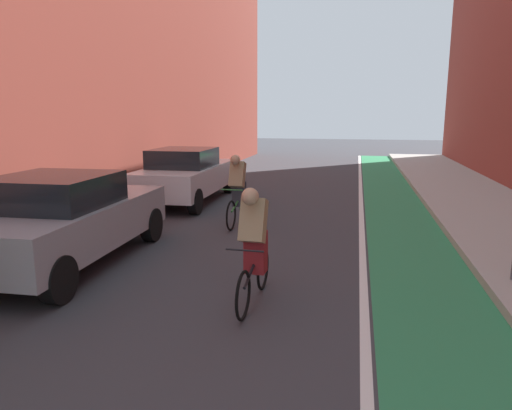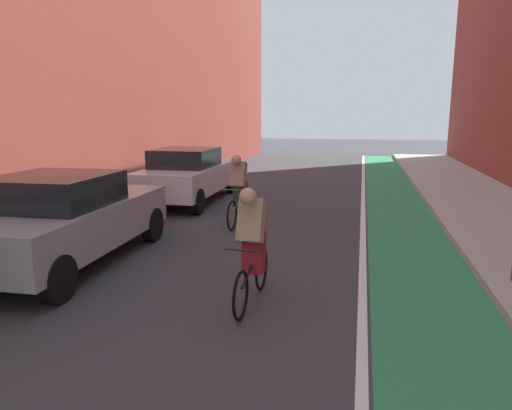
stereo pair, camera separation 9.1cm
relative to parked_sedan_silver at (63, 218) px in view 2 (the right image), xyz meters
name	(u,v)px [view 2 (the right image)]	position (x,y,z in m)	size (l,w,h in m)	color
ground_plane	(265,227)	(2.78, 3.24, -0.79)	(73.93, 73.93, 0.00)	#38383D
bike_lane_paint	(400,215)	(5.80, 5.24, -0.78)	(1.60, 33.60, 0.00)	#2D8451
lane_divider_stripe	(363,213)	(4.90, 5.24, -0.78)	(0.12, 33.60, 0.00)	white
sidewalk_right	(499,217)	(8.08, 5.24, -0.72)	(2.95, 33.60, 0.14)	#A8A59E
building_facade_left	(76,16)	(-2.85, 5.22, 4.29)	(4.15, 33.60, 10.15)	brown
parked_sedan_silver	(63,218)	(0.00, 0.00, 0.00)	(2.08, 4.33, 1.53)	#9EA0A8
parked_sedan_white	(188,174)	(0.00, 5.81, 0.00)	(1.91, 4.49, 1.53)	silver
cyclist_mid	(252,242)	(3.46, -0.93, 0.06)	(0.48, 1.67, 1.59)	black
cyclist_trailing	(239,190)	(2.15, 3.35, 0.02)	(0.48, 1.71, 1.61)	black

